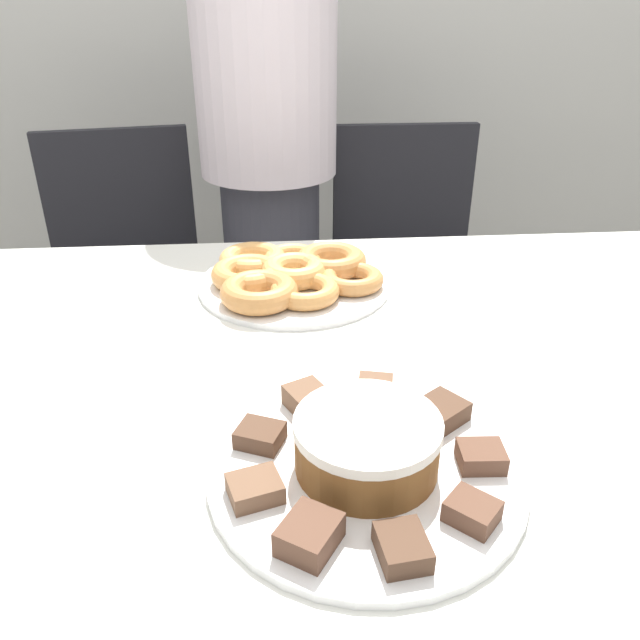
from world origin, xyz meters
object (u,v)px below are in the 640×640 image
object	(u,v)px
person_standing	(268,151)
plate_donuts	(292,284)
plate_cake	(366,470)
frosted_cake	(367,444)
office_chair_left	(134,315)
office_chair_right	(407,305)

from	to	relation	value
person_standing	plate_donuts	xyz separation A→B (m)	(0.03, -0.64, -0.09)
person_standing	plate_cake	world-z (taller)	person_standing
plate_cake	person_standing	bearing A→B (deg)	94.75
person_standing	plate_cake	size ratio (longest dim) A/B	4.86
plate_donuts	frosted_cake	bearing A→B (deg)	-83.03
plate_cake	plate_donuts	xyz separation A→B (m)	(-0.06, 0.49, 0.00)
office_chair_left	plate_donuts	size ratio (longest dim) A/B	2.74
plate_donuts	frosted_cake	xyz separation A→B (m)	(0.06, -0.49, 0.04)
person_standing	office_chair_right	world-z (taller)	person_standing
office_chair_left	frosted_cake	xyz separation A→B (m)	(0.48, -1.05, 0.37)
office_chair_left	frosted_cake	bearing A→B (deg)	-75.59
office_chair_left	office_chair_right	bearing A→B (deg)	-10.11
person_standing	plate_donuts	bearing A→B (deg)	-86.95
office_chair_left	frosted_cake	size ratio (longest dim) A/B	5.92
office_chair_left	plate_donuts	world-z (taller)	office_chair_left
person_standing	office_chair_left	size ratio (longest dim) A/B	1.79
person_standing	office_chair_left	xyz separation A→B (m)	(-0.39, -0.08, -0.42)
office_chair_left	plate_cake	distance (m)	1.21
office_chair_right	frosted_cake	xyz separation A→B (m)	(-0.28, -1.05, 0.37)
person_standing	office_chair_left	bearing A→B (deg)	-168.36
office_chair_left	person_standing	bearing A→B (deg)	1.46
person_standing	office_chair_right	distance (m)	0.57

